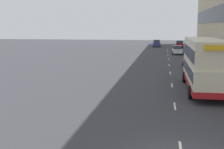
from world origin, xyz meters
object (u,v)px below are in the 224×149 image
object	(u,v)px
car_0	(157,43)
car_1	(177,50)
double_decker_bus_near	(204,63)
car_2	(180,44)
car_3	(191,61)

from	to	relation	value
car_0	car_1	bearing A→B (deg)	101.65
double_decker_bus_near	car_2	size ratio (longest dim) A/B	2.69
car_0	car_2	bearing A→B (deg)	156.68
car_1	car_2	size ratio (longest dim) A/B	1.00
car_2	car_3	size ratio (longest dim) A/B	0.99
car_1	car_3	world-z (taller)	car_3
double_decker_bus_near	car_2	bearing A→B (deg)	89.30
double_decker_bus_near	car_2	xyz separation A→B (m)	(0.64, 53.09, -1.40)
double_decker_bus_near	car_3	xyz separation A→B (m)	(0.32, 14.67, -1.44)
double_decker_bus_near	car_1	bearing A→B (deg)	91.12
car_0	car_1	world-z (taller)	car_0
car_0	car_2	world-z (taller)	car_0
car_0	car_1	size ratio (longest dim) A/B	0.96
car_0	double_decker_bus_near	bearing A→B (deg)	95.21
double_decker_bus_near	car_1	xyz separation A→B (m)	(-0.67, 34.26, -1.45)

